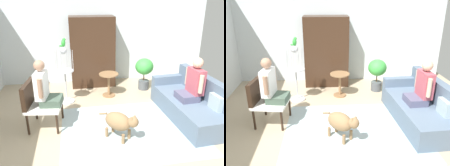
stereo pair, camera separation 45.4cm
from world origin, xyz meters
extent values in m
plane|color=tan|center=(0.00, 0.00, 0.00)|extent=(6.66, 6.66, 0.00)
cube|color=silver|center=(0.00, 2.73, 1.27)|extent=(6.15, 0.12, 2.54)
cube|color=#9EB2B7|center=(0.18, -0.14, 0.00)|extent=(2.60, 2.11, 0.01)
cube|color=slate|center=(1.50, 0.13, 0.20)|extent=(1.00, 2.06, 0.41)
cube|color=slate|center=(1.85, 0.15, 0.63)|extent=(0.30, 2.01, 0.45)
cube|color=slate|center=(1.44, 1.04, 0.51)|extent=(0.88, 0.23, 0.20)
cube|color=#9EB2B7|center=(1.75, -0.35, 0.55)|extent=(0.12, 0.33, 0.28)
cylinder|color=black|center=(-1.11, 0.51, 0.21)|extent=(0.04, 0.04, 0.42)
cylinder|color=black|center=(-1.18, -0.05, 0.21)|extent=(0.04, 0.04, 0.42)
cylinder|color=black|center=(-1.64, 0.58, 0.21)|extent=(0.04, 0.04, 0.42)
cylinder|color=black|center=(-1.71, 0.01, 0.21)|extent=(0.04, 0.04, 0.42)
cube|color=white|center=(-1.41, 0.26, 0.45)|extent=(0.72, 0.75, 0.06)
cube|color=black|center=(-1.68, 0.30, 0.70)|extent=(0.17, 0.68, 0.44)
cube|color=#52526E|center=(1.42, 0.13, 0.48)|extent=(0.39, 0.44, 0.14)
cube|color=#B24C59|center=(1.57, 0.14, 0.80)|extent=(0.21, 0.42, 0.51)
sphere|color=#DDB293|center=(1.57, 0.14, 1.18)|extent=(0.21, 0.21, 0.21)
cylinder|color=#DDB293|center=(1.55, -0.11, 0.83)|extent=(0.08, 0.08, 0.36)
cylinder|color=#DDB293|center=(1.51, 0.38, 0.83)|extent=(0.08, 0.08, 0.36)
cube|color=#3F5345|center=(-1.27, 0.24, 0.55)|extent=(0.43, 0.45, 0.14)
cube|color=white|center=(-1.43, 0.27, 0.87)|extent=(0.23, 0.42, 0.51)
sphere|color=#A57A60|center=(-1.43, 0.27, 1.24)|extent=(0.20, 0.20, 0.20)
cylinder|color=#A57A60|center=(-1.36, 0.50, 0.90)|extent=(0.08, 0.08, 0.35)
cylinder|color=#A57A60|center=(-1.42, 0.02, 0.90)|extent=(0.08, 0.08, 0.35)
cylinder|color=olive|center=(0.02, 1.47, 0.58)|extent=(0.48, 0.48, 0.02)
cylinder|color=olive|center=(0.02, 1.47, 0.28)|extent=(0.06, 0.06, 0.57)
cylinder|color=olive|center=(0.02, 1.47, 0.01)|extent=(0.32, 0.32, 0.03)
ellipsoid|color=olive|center=(-0.11, -0.36, 0.34)|extent=(0.58, 0.59, 0.32)
sphere|color=olive|center=(0.11, -0.59, 0.43)|extent=(0.19, 0.19, 0.19)
cone|color=olive|center=(0.14, -0.56, 0.53)|extent=(0.06, 0.06, 0.06)
cone|color=olive|center=(0.07, -0.62, 0.53)|extent=(0.06, 0.06, 0.06)
cylinder|color=olive|center=(-0.34, -0.12, 0.38)|extent=(0.15, 0.16, 0.10)
cylinder|color=olive|center=(0.08, -0.43, 0.09)|extent=(0.06, 0.06, 0.18)
cylinder|color=olive|center=(-0.05, -0.56, 0.09)|extent=(0.06, 0.06, 0.18)
cylinder|color=olive|center=(-0.16, -0.17, 0.09)|extent=(0.06, 0.06, 0.18)
cylinder|color=olive|center=(-0.30, -0.30, 0.09)|extent=(0.06, 0.06, 0.18)
cylinder|color=silver|center=(-1.02, 1.30, 0.01)|extent=(0.36, 0.36, 0.03)
cylinder|color=silver|center=(-1.02, 1.30, 0.38)|extent=(0.04, 0.04, 0.77)
cylinder|color=silver|center=(-1.02, 1.30, 0.78)|extent=(0.40, 0.40, 0.02)
cylinder|color=silver|center=(-0.83, 1.30, 1.02)|extent=(0.01, 0.01, 0.47)
cylinder|color=silver|center=(-0.87, 1.41, 1.02)|extent=(0.01, 0.01, 0.47)
cylinder|color=silver|center=(-0.96, 1.48, 1.02)|extent=(0.01, 0.01, 0.47)
cylinder|color=silver|center=(-1.08, 1.48, 1.02)|extent=(0.01, 0.01, 0.47)
cylinder|color=silver|center=(-1.18, 1.41, 1.02)|extent=(0.01, 0.01, 0.47)
cylinder|color=silver|center=(-1.22, 1.30, 1.02)|extent=(0.01, 0.01, 0.47)
cylinder|color=silver|center=(-1.18, 1.19, 1.02)|extent=(0.01, 0.01, 0.47)
cylinder|color=silver|center=(-1.08, 1.12, 1.02)|extent=(0.01, 0.01, 0.47)
cylinder|color=silver|center=(-0.96, 1.12, 1.02)|extent=(0.01, 0.01, 0.47)
cylinder|color=silver|center=(-0.87, 1.19, 1.02)|extent=(0.01, 0.01, 0.47)
sphere|color=silver|center=(-1.02, 1.30, 1.26)|extent=(0.16, 0.16, 0.16)
ellipsoid|color=green|center=(-1.01, 1.30, 1.42)|extent=(0.09, 0.10, 0.16)
sphere|color=green|center=(-0.99, 1.30, 1.49)|extent=(0.07, 0.07, 0.07)
cone|color=#D8BF4C|center=(-0.96, 1.30, 1.49)|extent=(0.03, 0.02, 0.02)
ellipsoid|color=green|center=(-1.05, 1.30, 1.36)|extent=(0.12, 0.03, 0.04)
cylinder|color=#4C5156|center=(1.01, 1.76, 0.12)|extent=(0.28, 0.28, 0.25)
cylinder|color=brown|center=(1.01, 1.76, 0.35)|extent=(0.03, 0.03, 0.20)
ellipsoid|color=green|center=(1.01, 1.76, 0.64)|extent=(0.47, 0.47, 0.43)
cube|color=#382316|center=(-0.29, 2.32, 0.94)|extent=(1.18, 0.56, 1.89)
camera|label=1|loc=(-0.82, -3.87, 2.47)|focal=37.41mm
camera|label=2|loc=(-0.37, -3.93, 2.47)|focal=37.41mm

